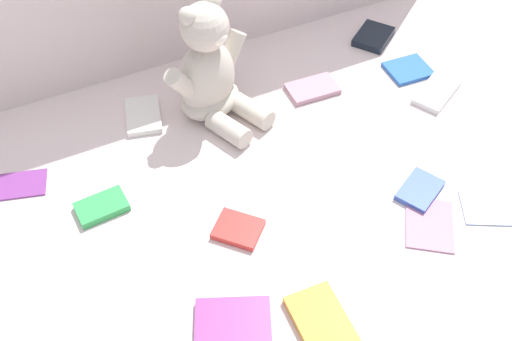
{
  "coord_description": "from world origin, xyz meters",
  "views": [
    {
      "loc": [
        -0.33,
        -0.8,
        0.98
      ],
      "look_at": [
        0.01,
        -0.1,
        0.1
      ],
      "focal_mm": 41.4,
      "sensor_mm": 36.0,
      "label": 1
    }
  ],
  "objects_px": {
    "book_case_7": "(490,208)",
    "book_case_13": "(143,115)",
    "book_case_10": "(408,70)",
    "book_case_4": "(437,92)",
    "book_case_6": "(312,89)",
    "book_case_8": "(430,224)",
    "book_case_1": "(420,190)",
    "book_case_9": "(102,207)",
    "teddy_bear": "(210,74)",
    "book_case_11": "(233,323)",
    "book_case_12": "(321,322)",
    "book_case_2": "(19,184)",
    "book_case_0": "(373,37)",
    "book_case_5": "(238,229)"
  },
  "relations": [
    {
      "from": "book_case_13",
      "to": "book_case_2",
      "type": "bearing_deg",
      "value": 29.86
    },
    {
      "from": "book_case_4",
      "to": "book_case_9",
      "type": "distance_m",
      "value": 0.85
    },
    {
      "from": "book_case_7",
      "to": "book_case_11",
      "type": "xyz_separation_m",
      "value": [
        -0.59,
        -0.01,
        0.01
      ]
    },
    {
      "from": "teddy_bear",
      "to": "book_case_0",
      "type": "bearing_deg",
      "value": -15.01
    },
    {
      "from": "book_case_11",
      "to": "book_case_9",
      "type": "bearing_deg",
      "value": -135.48
    },
    {
      "from": "book_case_8",
      "to": "book_case_12",
      "type": "xyz_separation_m",
      "value": [
        -0.31,
        -0.1,
        0.0
      ]
    },
    {
      "from": "book_case_0",
      "to": "book_case_4",
      "type": "xyz_separation_m",
      "value": [
        0.02,
        -0.26,
        -0.0
      ]
    },
    {
      "from": "book_case_1",
      "to": "book_case_11",
      "type": "xyz_separation_m",
      "value": [
        -0.49,
        -0.11,
        0.0
      ]
    },
    {
      "from": "teddy_bear",
      "to": "book_case_11",
      "type": "distance_m",
      "value": 0.58
    },
    {
      "from": "book_case_4",
      "to": "book_case_10",
      "type": "xyz_separation_m",
      "value": [
        -0.01,
        0.1,
        -0.0
      ]
    },
    {
      "from": "book_case_10",
      "to": "book_case_12",
      "type": "xyz_separation_m",
      "value": [
        -0.56,
        -0.52,
        0.0
      ]
    },
    {
      "from": "book_case_6",
      "to": "book_case_11",
      "type": "bearing_deg",
      "value": 141.52
    },
    {
      "from": "book_case_10",
      "to": "book_case_2",
      "type": "bearing_deg",
      "value": 91.24
    },
    {
      "from": "book_case_7",
      "to": "book_case_13",
      "type": "distance_m",
      "value": 0.81
    },
    {
      "from": "book_case_7",
      "to": "book_case_9",
      "type": "bearing_deg",
      "value": 92.29
    },
    {
      "from": "book_case_1",
      "to": "book_case_5",
      "type": "relative_size",
      "value": 1.11
    },
    {
      "from": "book_case_9",
      "to": "book_case_12",
      "type": "distance_m",
      "value": 0.51
    },
    {
      "from": "book_case_1",
      "to": "book_case_8",
      "type": "relative_size",
      "value": 0.78
    },
    {
      "from": "book_case_1",
      "to": "book_case_6",
      "type": "relative_size",
      "value": 0.82
    },
    {
      "from": "book_case_11",
      "to": "book_case_13",
      "type": "distance_m",
      "value": 0.59
    },
    {
      "from": "teddy_bear",
      "to": "book_case_1",
      "type": "distance_m",
      "value": 0.54
    },
    {
      "from": "book_case_0",
      "to": "book_case_10",
      "type": "bearing_deg",
      "value": -32.89
    },
    {
      "from": "book_case_8",
      "to": "book_case_10",
      "type": "xyz_separation_m",
      "value": [
        0.25,
        0.43,
        0.0
      ]
    },
    {
      "from": "book_case_0",
      "to": "book_case_10",
      "type": "relative_size",
      "value": 1.05
    },
    {
      "from": "book_case_6",
      "to": "book_case_13",
      "type": "xyz_separation_m",
      "value": [
        -0.41,
        0.09,
        0.0
      ]
    },
    {
      "from": "book_case_1",
      "to": "book_case_4",
      "type": "relative_size",
      "value": 0.73
    },
    {
      "from": "book_case_4",
      "to": "book_case_6",
      "type": "bearing_deg",
      "value": -145.76
    },
    {
      "from": "book_case_0",
      "to": "teddy_bear",
      "type": "bearing_deg",
      "value": -117.75
    },
    {
      "from": "book_case_7",
      "to": "book_case_10",
      "type": "bearing_deg",
      "value": 14.12
    },
    {
      "from": "teddy_bear",
      "to": "book_case_7",
      "type": "distance_m",
      "value": 0.68
    },
    {
      "from": "book_case_8",
      "to": "book_case_4",
      "type": "bearing_deg",
      "value": -93.44
    },
    {
      "from": "book_case_9",
      "to": "book_case_13",
      "type": "height_order",
      "value": "book_case_9"
    },
    {
      "from": "book_case_1",
      "to": "book_case_7",
      "type": "bearing_deg",
      "value": -161.11
    },
    {
      "from": "book_case_10",
      "to": "book_case_13",
      "type": "xyz_separation_m",
      "value": [
        -0.68,
        0.13,
        0.0
      ]
    },
    {
      "from": "book_case_1",
      "to": "book_case_2",
      "type": "distance_m",
      "value": 0.86
    },
    {
      "from": "book_case_7",
      "to": "book_case_13",
      "type": "height_order",
      "value": "book_case_13"
    },
    {
      "from": "book_case_5",
      "to": "book_case_9",
      "type": "xyz_separation_m",
      "value": [
        -0.23,
        0.17,
        0.0
      ]
    },
    {
      "from": "book_case_12",
      "to": "book_case_4",
      "type": "bearing_deg",
      "value": -141.02
    },
    {
      "from": "book_case_7",
      "to": "book_case_11",
      "type": "height_order",
      "value": "book_case_11"
    },
    {
      "from": "book_case_12",
      "to": "book_case_13",
      "type": "relative_size",
      "value": 1.08
    },
    {
      "from": "book_case_10",
      "to": "book_case_11",
      "type": "distance_m",
      "value": 0.84
    },
    {
      "from": "book_case_1",
      "to": "book_case_0",
      "type": "bearing_deg",
      "value": -50.14
    },
    {
      "from": "book_case_6",
      "to": "book_case_13",
      "type": "relative_size",
      "value": 1.0
    },
    {
      "from": "book_case_7",
      "to": "book_case_12",
      "type": "relative_size",
      "value": 0.87
    },
    {
      "from": "teddy_bear",
      "to": "book_case_8",
      "type": "bearing_deg",
      "value": -85.33
    },
    {
      "from": "book_case_11",
      "to": "book_case_10",
      "type": "bearing_deg",
      "value": 146.37
    },
    {
      "from": "book_case_12",
      "to": "teddy_bear",
      "type": "bearing_deg",
      "value": -91.35
    },
    {
      "from": "book_case_2",
      "to": "book_case_7",
      "type": "bearing_deg",
      "value": -103.61
    },
    {
      "from": "book_case_4",
      "to": "book_case_9",
      "type": "height_order",
      "value": "book_case_9"
    },
    {
      "from": "book_case_10",
      "to": "book_case_11",
      "type": "relative_size",
      "value": 0.79
    }
  ]
}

